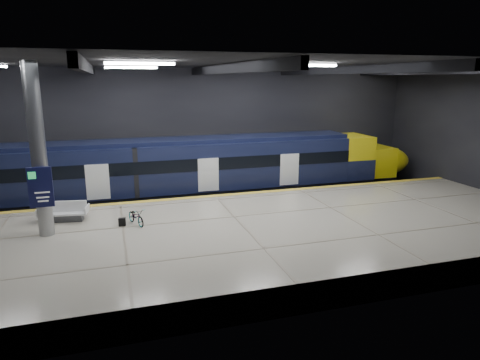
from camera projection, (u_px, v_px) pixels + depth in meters
name	position (u px, v px, depth m)	size (l,w,h in m)	color
ground	(229.00, 232.00, 20.99)	(30.00, 30.00, 0.00)	black
room_shell	(228.00, 114.00, 19.67)	(30.10, 16.10, 8.05)	black
platform	(244.00, 239.00, 18.54)	(30.00, 11.00, 1.10)	#B3AC98
safety_strip	(215.00, 196.00, 23.29)	(30.00, 0.40, 0.01)	yellow
rails	(205.00, 200.00, 26.09)	(30.00, 1.52, 0.16)	gray
train	(183.00, 170.00, 25.27)	(29.40, 2.84, 3.79)	black
bench	(64.00, 214.00, 19.13)	(2.21, 1.20, 0.93)	#595B60
bicycle	(136.00, 216.00, 18.64)	(0.49, 1.40, 0.74)	#99999E
pannier_bag	(122.00, 222.00, 18.51)	(0.30, 0.18, 0.35)	black
info_column	(38.00, 154.00, 16.73)	(0.90, 0.78, 6.90)	#9EA0A5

